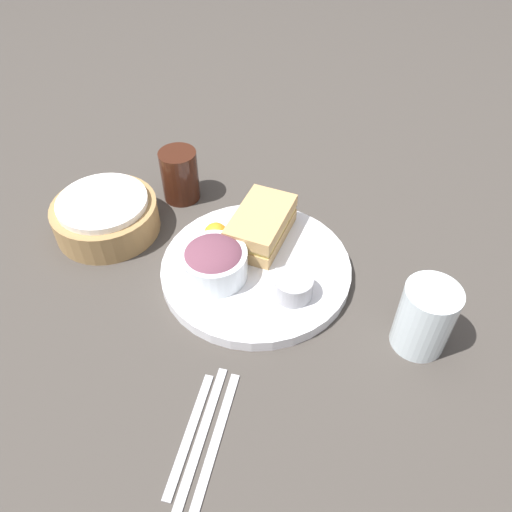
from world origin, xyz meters
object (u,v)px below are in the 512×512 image
Objects in this scene: salad_bowl at (214,261)px; spoon at (190,433)px; plate at (256,269)px; sandwich at (261,225)px; fork at (216,439)px; knife at (203,436)px; drink_glass at (180,175)px; dressing_cup at (293,287)px; bread_basket at (106,215)px; water_glass at (425,318)px.

spoon is (-0.26, -0.04, -0.05)m from salad_bowl.
sandwich is at bearing 6.35° from plate.
fork is at bearing -175.74° from sandwich.
plate reaches higher than knife.
drink_glass is (0.21, 0.13, -0.00)m from salad_bowl.
spoon is (-0.00, 0.02, 0.00)m from knife.
dressing_cup is at bearing -94.91° from salad_bowl.
fork is (-0.25, 0.05, -0.04)m from dressing_cup.
spoon is (-0.37, 0.01, -0.05)m from sandwich.
drink_glass is (0.10, 0.19, 0.00)m from sandwich.
plate is 0.30m from knife.
sandwich is 0.75× the size of knife.
salad_bowl is 0.27m from spoon.
dressing_cup is 0.38m from bread_basket.
dressing_cup is at bearing 163.88° from knife.
spoon is (-0.00, 0.04, 0.00)m from fork.
bread_basket is at bearing -139.64° from knife.
plate is 0.30m from spoon.
plate is at bearing -176.55° from fork.
dressing_cup is 0.27m from spoon.
drink_glass is (0.17, 0.19, 0.04)m from plate.
spoon is at bearing 176.89° from plate.
salad_bowl is 0.33m from water_glass.
bread_basket is (0.09, 0.36, -0.01)m from dressing_cup.
salad_bowl is at bearing -109.35° from bread_basket.
salad_bowl reaches higher than bread_basket.
fork is at bearing 90.00° from spoon.
sandwich is 1.34× the size of water_glass.
fork is 1.11× the size of spoon.
plate is 2.09× the size of sandwich.
plate is 5.15× the size of dressing_cup.
dressing_cup is at bearing 160.13° from spoon.
sandwich is 0.37m from spoon.
spoon is (-0.25, 0.09, -0.04)m from dressing_cup.
knife is (-0.30, -0.00, -0.01)m from plate.
spoon is (-0.34, -0.28, -0.03)m from bread_basket.
spoon is at bearing 127.68° from water_glass.
salad_bowl reaches higher than dressing_cup.
sandwich is 0.79× the size of fork.
water_glass reaches higher than knife.
water_glass reaches higher than salad_bowl.
bread_basket is at bearing 70.65° from salad_bowl.
dressing_cup is at bearing 81.54° from water_glass.
water_glass is at bearing -106.39° from plate.
dressing_cup is 0.20m from water_glass.
sandwich is at bearing -118.65° from drink_glass.
plate is 0.28m from water_glass.
fork is 0.95× the size of knife.
knife is (-0.00, 0.02, 0.00)m from fork.
salad_bowl is at bearing -147.32° from drink_glass.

